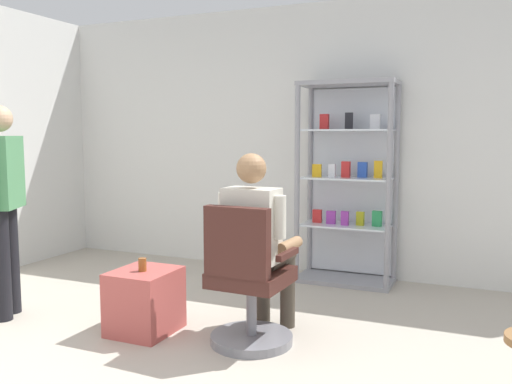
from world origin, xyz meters
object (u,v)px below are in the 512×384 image
object	(u,v)px
display_cabinet_main	(348,182)
seated_shopkeeper	(258,237)
office_chair	(248,289)
storage_crate	(145,301)
tea_glass	(142,265)
standing_customer	(3,197)

from	to	relation	value
display_cabinet_main	seated_shopkeeper	xyz separation A→B (m)	(-0.20, -1.71, -0.25)
display_cabinet_main	office_chair	distance (m)	1.97
storage_crate	office_chair	bearing A→B (deg)	4.03
office_chair	tea_glass	xyz separation A→B (m)	(-0.78, -0.08, 0.10)
seated_shopkeeper	standing_customer	distance (m)	2.01
display_cabinet_main	office_chair	world-z (taller)	display_cabinet_main
display_cabinet_main	storage_crate	xyz separation A→B (m)	(-0.99, -1.93, -0.74)
tea_glass	standing_customer	xyz separation A→B (m)	(-1.18, -0.12, 0.43)
storage_crate	tea_glass	bearing A→B (deg)	-77.05
office_chair	standing_customer	size ratio (longest dim) A/B	0.59
standing_customer	tea_glass	bearing A→B (deg)	5.63
seated_shopkeeper	standing_customer	bearing A→B (deg)	-169.59
display_cabinet_main	storage_crate	bearing A→B (deg)	-117.30
display_cabinet_main	office_chair	size ratio (longest dim) A/B	1.98
storage_crate	display_cabinet_main	bearing A→B (deg)	62.70
seated_shopkeeper	tea_glass	world-z (taller)	seated_shopkeeper
display_cabinet_main	tea_glass	world-z (taller)	display_cabinet_main
office_chair	standing_customer	distance (m)	2.04
display_cabinet_main	storage_crate	size ratio (longest dim) A/B	4.14
seated_shopkeeper	tea_glass	size ratio (longest dim) A/B	13.72
seated_shopkeeper	standing_customer	world-z (taller)	standing_customer
tea_glass	standing_customer	bearing A→B (deg)	-174.37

